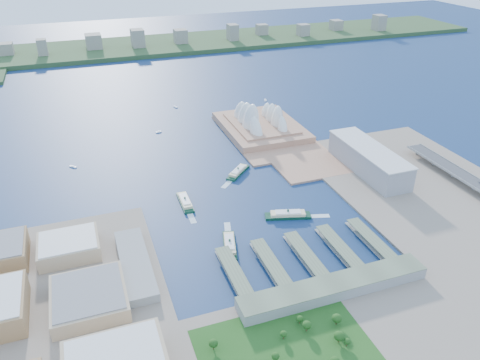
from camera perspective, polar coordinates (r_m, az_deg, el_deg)
name	(u,v)px	position (r m, az deg, el deg)	size (l,w,h in m)	color
ground	(267,225)	(578.76, 3.34, -5.55)	(3000.00, 3000.00, 0.00)	#0F2549
west_land	(53,342)	(468.01, -21.87, -17.82)	(220.00, 390.00, 3.00)	gray
south_land	(362,354)	(441.07, 14.64, -19.87)	(720.00, 180.00, 3.00)	gray
east_land	(453,209)	(665.75, 24.56, -3.27)	(240.00, 500.00, 3.00)	gray
peninsula	(266,134)	(825.82, 3.24, 5.63)	(135.00, 220.00, 3.00)	tan
far_shore	(139,47)	(1465.62, -12.23, 15.60)	(2200.00, 260.00, 12.00)	#2D4926
opera_house	(261,114)	(830.58, 2.60, 8.05)	(134.00, 180.00, 58.00)	white
toaster_building	(369,160)	(715.39, 15.40, 2.42)	(45.00, 155.00, 35.00)	gray
west_buildings	(49,302)	(483.71, -22.23, -13.66)	(200.00, 280.00, 27.00)	#98754C
ferry_wharves	(305,256)	(526.91, 7.98, -9.13)	(184.00, 90.00, 9.30)	#57644B
terminal_building	(334,287)	(485.21, 11.39, -12.72)	(200.00, 28.00, 12.00)	gray
park	(289,348)	(422.29, 6.01, -19.70)	(150.00, 110.00, 16.00)	#194714
far_skyline	(139,36)	(1439.24, -12.25, 16.73)	(1900.00, 140.00, 55.00)	gray
ferry_a	(185,200)	(622.35, -6.72, -2.47)	(13.56, 53.25, 10.07)	#0D3420
ferry_b	(238,170)	(692.14, -0.23, 1.17)	(13.39, 52.60, 9.95)	#0D3420
ferry_c	(230,243)	(539.77, -1.27, -7.70)	(13.75, 54.03, 10.22)	#0D3420
ferry_d	(288,213)	(593.37, 5.86, -4.07)	(14.71, 57.79, 10.93)	#0D3420
boat_a	(73,166)	(755.99, -19.69, 1.56)	(3.08, 12.34, 2.38)	white
boat_b	(159,132)	(846.22, -9.90, 5.81)	(3.64, 10.39, 2.80)	white
boat_c	(265,100)	(994.21, 3.12, 9.72)	(3.73, 12.79, 2.88)	white
boat_e	(175,107)	(962.50, -7.89, 8.83)	(3.56, 11.20, 2.75)	white
car_c	(480,183)	(717.22, 27.20, -0.29)	(1.67, 4.10, 1.19)	slate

